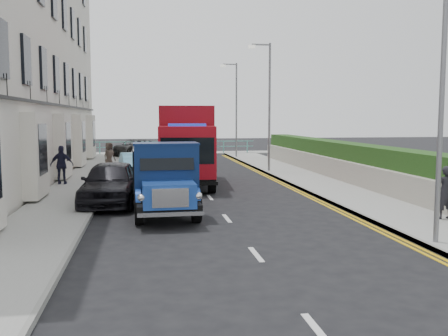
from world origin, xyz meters
TOP-DOWN VIEW (x-y plane):
  - ground at (0.00, 0.00)m, footprint 120.00×120.00m
  - pavement_west at (-5.20, 9.00)m, footprint 2.40×38.00m
  - pavement_east at (5.30, 9.00)m, footprint 2.60×38.00m
  - promenade at (0.00, 29.00)m, footprint 30.00×2.50m
  - sea_plane at (0.00, 60.00)m, footprint 120.00×120.00m
  - garden_east at (7.21, 9.00)m, footprint 1.45×28.00m
  - seafront_railing at (0.00, 28.20)m, footprint 13.00×0.08m
  - lamp_near at (4.18, -2.00)m, footprint 1.23×0.18m
  - lamp_mid at (4.18, 14.00)m, footprint 1.23×0.18m
  - lamp_far at (4.18, 24.00)m, footprint 1.23×0.18m
  - bedford_lorry at (-1.80, 2.36)m, footprint 2.01×4.80m
  - red_lorry at (-0.55, 9.88)m, footprint 2.75×6.85m
  - parked_car_front at (-3.60, 5.06)m, footprint 2.13×4.60m
  - parked_car_mid at (-2.60, 9.13)m, footprint 2.12×4.69m
  - parked_car_rear at (-2.60, 17.33)m, footprint 2.06×4.41m
  - seafront_car_left at (-3.01, 24.43)m, footprint 4.10×5.84m
  - seafront_car_right at (0.77, 22.33)m, footprint 2.73×4.98m
  - pedestrian_east_near at (6.06, 0.42)m, footprint 0.59×0.42m
  - pedestrian_west_near at (-6.00, 9.94)m, footprint 1.01×0.47m
  - pedestrian_west_far at (-4.40, 15.91)m, footprint 0.87×0.87m

SIDE VIEW (x-z plane):
  - ground at x=0.00m, z-range 0.00..0.00m
  - sea_plane at x=0.00m, z-range 0.00..0.00m
  - pavement_west at x=-5.20m, z-range 0.00..0.12m
  - pavement_east at x=5.30m, z-range 0.00..0.12m
  - promenade at x=0.00m, z-range 0.00..0.12m
  - seafront_railing at x=0.00m, z-range 0.03..1.14m
  - parked_car_rear at x=-2.60m, z-range 0.00..1.25m
  - seafront_car_left at x=-3.01m, z-range 0.00..1.48m
  - parked_car_mid at x=-2.60m, z-range 0.00..1.49m
  - parked_car_front at x=-3.60m, z-range 0.00..1.53m
  - seafront_car_right at x=0.77m, z-range 0.00..1.61m
  - pedestrian_west_far at x=-4.40m, z-range 0.12..1.65m
  - pedestrian_east_near at x=6.06m, z-range 0.12..1.65m
  - garden_east at x=7.21m, z-range 0.02..1.77m
  - pedestrian_west_near at x=-6.00m, z-range 0.12..1.80m
  - bedford_lorry at x=-1.80m, z-range -0.09..2.15m
  - red_lorry at x=-0.55m, z-range 0.11..3.63m
  - lamp_near at x=4.18m, z-range 0.50..7.50m
  - lamp_mid at x=4.18m, z-range 0.50..7.50m
  - lamp_far at x=4.18m, z-range 0.50..7.50m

